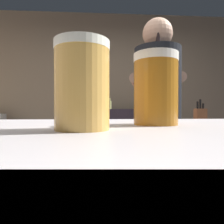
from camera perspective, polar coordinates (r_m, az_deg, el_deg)
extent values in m
cube|color=gray|center=(3.59, 0.45, 5.18)|extent=(5.20, 0.10, 2.70)
cube|color=brown|center=(2.15, 13.68, -16.44)|extent=(2.10, 0.60, 0.88)
cube|color=#39303C|center=(3.36, 3.90, -8.40)|extent=(0.84, 0.36, 1.08)
cube|color=#263132|center=(1.69, 12.31, -20.80)|extent=(0.28, 0.20, 0.91)
cylinder|color=black|center=(1.57, 12.40, 5.97)|extent=(0.34, 0.34, 0.61)
sphere|color=#DDA887|center=(1.66, 12.45, 20.38)|extent=(0.22, 0.22, 0.22)
cone|color=black|center=(1.51, 12.60, 13.94)|extent=(0.18, 0.18, 0.43)
cylinder|color=#DDA887|center=(1.75, 6.53, 8.59)|extent=(0.15, 0.33, 0.08)
cylinder|color=#DDA887|center=(1.76, 17.78, 8.49)|extent=(0.15, 0.33, 0.08)
cube|color=#915D39|center=(2.17, 23.17, -1.76)|extent=(0.10, 0.08, 0.20)
cylinder|color=black|center=(2.16, 22.52, 1.80)|extent=(0.02, 0.02, 0.07)
cylinder|color=black|center=(2.17, 23.19, 2.06)|extent=(0.02, 0.02, 0.09)
cylinder|color=black|center=(2.18, 23.84, 1.53)|extent=(0.02, 0.02, 0.05)
cylinder|color=#D55439|center=(2.09, 1.12, -3.90)|extent=(0.17, 0.17, 0.05)
cube|color=silver|center=(2.05, 16.77, -4.59)|extent=(0.24, 0.06, 0.01)
cylinder|color=#AC681B|center=(0.39, 11.93, 5.03)|extent=(0.08, 0.08, 0.12)
cylinder|color=white|center=(0.40, 11.96, 14.37)|extent=(0.08, 0.08, 0.01)
cylinder|color=#E2A94E|center=(0.29, -8.23, 5.97)|extent=(0.08, 0.08, 0.11)
cylinder|color=white|center=(0.30, -8.25, 17.57)|extent=(0.08, 0.08, 0.01)
cylinder|color=#D0D47C|center=(3.21, -0.69, 1.94)|extent=(0.06, 0.06, 0.13)
cylinder|color=#D0D47C|center=(3.22, -0.69, 3.50)|extent=(0.03, 0.03, 0.05)
cylinder|color=#333333|center=(3.22, -0.69, 4.03)|extent=(0.03, 0.03, 0.01)
cylinder|color=red|center=(3.44, 8.22, 2.10)|extent=(0.05, 0.05, 0.16)
cylinder|color=red|center=(3.44, 8.22, 3.90)|extent=(0.02, 0.02, 0.06)
cylinder|color=white|center=(3.45, 8.23, 4.48)|extent=(0.03, 0.03, 0.01)
cylinder|color=#CBC481|center=(3.29, -1.86, 2.32)|extent=(0.07, 0.07, 0.17)
cylinder|color=#CBC481|center=(3.30, -1.86, 4.41)|extent=(0.03, 0.03, 0.07)
cylinder|color=#333333|center=(3.30, -1.86, 5.10)|extent=(0.04, 0.04, 0.01)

